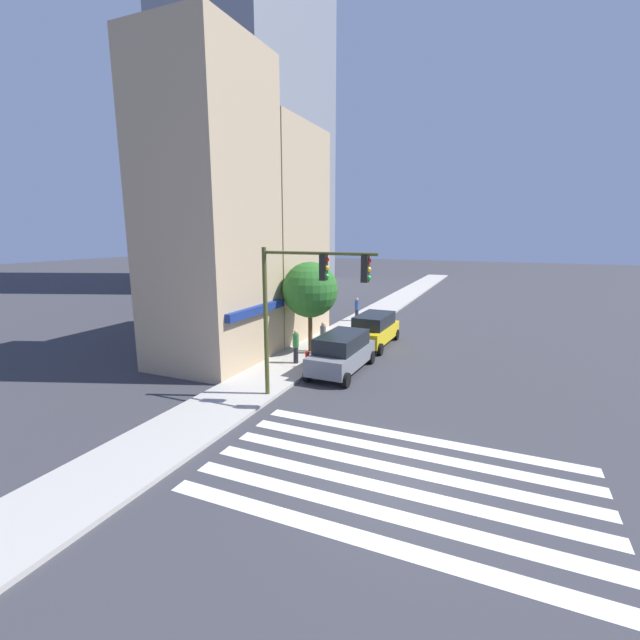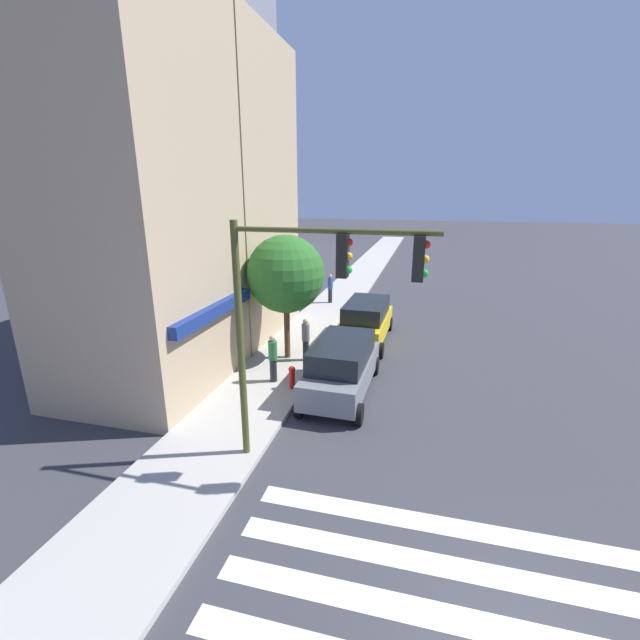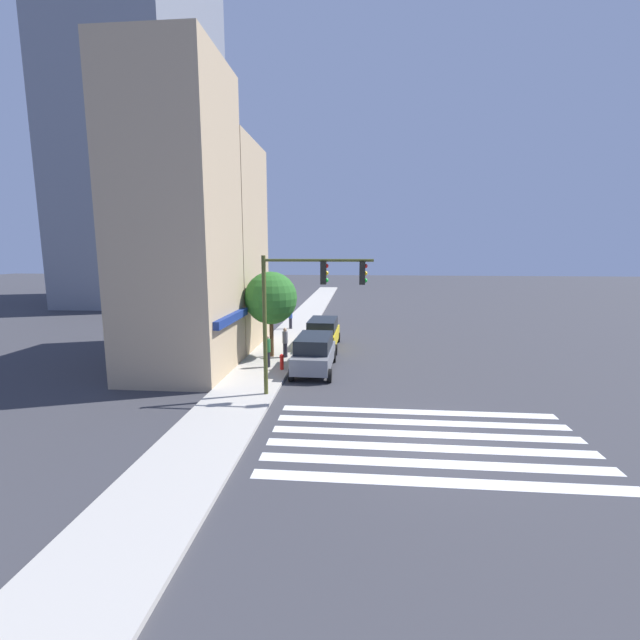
{
  "view_description": "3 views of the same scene",
  "coord_description": "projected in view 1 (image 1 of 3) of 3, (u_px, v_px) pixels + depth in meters",
  "views": [
    {
      "loc": [
        -10.79,
        -2.36,
        6.77
      ],
      "look_at": [
        3.91,
        4.0,
        3.5
      ],
      "focal_mm": 24.0,
      "sensor_mm": 36.0,
      "label": 1
    },
    {
      "loc": [
        -5.22,
        2.01,
        6.88
      ],
      "look_at": [
        10.25,
        6.0,
        2.0
      ],
      "focal_mm": 24.0,
      "sensor_mm": 36.0,
      "label": 2
    },
    {
      "loc": [
        -14.0,
        2.39,
        6.42
      ],
      "look_at": [
        3.91,
        4.0,
        3.5
      ],
      "focal_mm": 24.0,
      "sensor_mm": 36.0,
      "label": 3
    }
  ],
  "objects": [
    {
      "name": "pedestrian_grey_coat",
      "position": [
        323.0,
        337.0,
        23.8
      ],
      "size": [
        0.32,
        0.32,
        1.77
      ],
      "rotation": [
        0.0,
        0.0,
        1.14
      ],
      "color": "#23232D",
      "rests_on": "sidewalk_left"
    },
    {
      "name": "ground_plane",
      "position": [
        396.0,
        479.0,
        11.97
      ],
      "size": [
        200.0,
        200.0,
        0.0
      ],
      "primitive_type": "plane",
      "color": "#38383D"
    },
    {
      "name": "traffic_signal",
      "position": [
        303.0,
        293.0,
        16.41
      ],
      "size": [
        0.32,
        4.72,
        6.23
      ],
      "color": "#474C1E",
      "rests_on": "ground_plane"
    },
    {
      "name": "pedestrian_green_top",
      "position": [
        296.0,
        346.0,
        22.0
      ],
      "size": [
        0.32,
        0.32,
        1.77
      ],
      "rotation": [
        0.0,
        0.0,
        3.24
      ],
      "color": "#23232D",
      "rests_on": "sidewalk_left"
    },
    {
      "name": "street_tree",
      "position": [
        310.0,
        290.0,
        23.7
      ],
      "size": [
        3.1,
        3.1,
        5.07
      ],
      "color": "brown",
      "rests_on": "sidewalk_left"
    },
    {
      "name": "tower_distant",
      "position": [
        252.0,
        63.0,
        53.99
      ],
      "size": [
        21.96,
        14.14,
        55.63
      ],
      "color": "gray",
      "rests_on": "ground_plane"
    },
    {
      "name": "suv_yellow",
      "position": [
        374.0,
        329.0,
        26.02
      ],
      "size": [
        4.75,
        2.12,
        1.94
      ],
      "rotation": [
        0.0,
        0.0,
        -0.03
      ],
      "color": "yellow",
      "rests_on": "ground_plane"
    },
    {
      "name": "storefront_row",
      "position": [
        245.0,
        225.0,
        24.38
      ],
      "size": [
        12.9,
        5.3,
        15.6
      ],
      "color": "tan",
      "rests_on": "ground_plane"
    },
    {
      "name": "pedestrian_blue_shirt",
      "position": [
        357.0,
        309.0,
        32.71
      ],
      "size": [
        0.32,
        0.32,
        1.77
      ],
      "rotation": [
        0.0,
        0.0,
        1.71
      ],
      "color": "#23232D",
      "rests_on": "sidewalk_left"
    },
    {
      "name": "fire_hydrant",
      "position": [
        307.0,
        358.0,
        21.4
      ],
      "size": [
        0.24,
        0.24,
        0.84
      ],
      "color": "red",
      "rests_on": "sidewalk_left"
    },
    {
      "name": "crosswalk_stripes",
      "position": [
        396.0,
        479.0,
        11.97
      ],
      "size": [
        5.85,
        10.8,
        0.01
      ],
      "color": "silver",
      "rests_on": "ground_plane"
    },
    {
      "name": "sidewalk_left",
      "position": [
        183.0,
        429.0,
        14.87
      ],
      "size": [
        120.0,
        3.0,
        0.15
      ],
      "color": "#B2ADA3",
      "rests_on": "ground_plane"
    },
    {
      "name": "suv_grey",
      "position": [
        342.0,
        352.0,
        20.99
      ],
      "size": [
        4.75,
        2.12,
        1.94
      ],
      "rotation": [
        0.0,
        0.0,
        -0.03
      ],
      "color": "slate",
      "rests_on": "ground_plane"
    }
  ]
}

